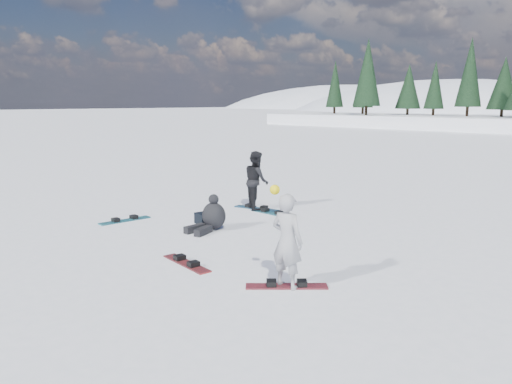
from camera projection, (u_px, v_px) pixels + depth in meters
ground at (287, 258)px, 10.87m from camera, size 420.00×420.00×0.00m
snowboarder_woman at (287, 240)px, 8.98m from camera, size 0.67×0.48×1.90m
snowboarder_man at (256, 180)px, 15.63m from camera, size 1.13×1.06×1.84m
seated_rider at (212, 216)px, 13.14m from camera, size 0.77×1.18×0.95m
gear_bag at (203, 219)px, 13.84m from camera, size 0.49×0.37×0.30m
snowboard_woman at (287, 286)px, 9.14m from camera, size 1.27×1.25×0.03m
snowboard_man at (256, 208)px, 15.79m from camera, size 1.52×0.62×0.03m
snowboard_loose_b at (186, 263)px, 10.42m from camera, size 1.52×0.47×0.03m
snowboard_loose_a at (125, 221)px, 14.18m from camera, size 0.41×1.52×0.03m
snowboard_loose_c at (272, 213)px, 15.09m from camera, size 1.50×0.29×0.03m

